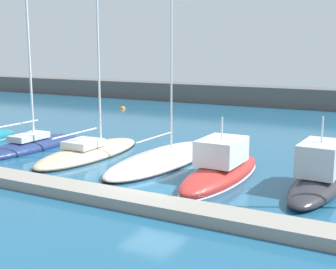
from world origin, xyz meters
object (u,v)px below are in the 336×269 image
(sailboat_ivory_fourth, at_px, (163,158))
(motorboat_charcoal_sixth, at_px, (321,175))
(sailboat_sand_third, at_px, (89,151))
(motorboat_red_fifth, at_px, (221,168))
(sailboat_navy_second, at_px, (31,144))
(mooring_buoy_orange, at_px, (123,109))

(sailboat_ivory_fourth, bearing_deg, motorboat_charcoal_sixth, -93.23)
(sailboat_sand_third, height_order, motorboat_red_fifth, sailboat_sand_third)
(sailboat_navy_second, distance_m, mooring_buoy_orange, 19.87)
(motorboat_red_fifth, height_order, motorboat_charcoal_sixth, motorboat_charcoal_sixth)
(sailboat_navy_second, height_order, sailboat_ivory_fourth, sailboat_ivory_fourth)
(motorboat_red_fifth, xyz_separation_m, motorboat_charcoal_sixth, (4.59, 0.67, 0.13))
(sailboat_navy_second, relative_size, mooring_buoy_orange, 29.75)
(motorboat_charcoal_sixth, distance_m, mooring_buoy_orange, 30.12)
(sailboat_navy_second, xyz_separation_m, mooring_buoy_orange, (-5.78, 19.01, -0.30))
(sailboat_navy_second, distance_m, sailboat_sand_third, 4.39)
(motorboat_charcoal_sixth, bearing_deg, sailboat_ivory_fourth, 86.35)
(motorboat_charcoal_sixth, bearing_deg, motorboat_red_fifth, 100.14)
(mooring_buoy_orange, bearing_deg, sailboat_ivory_fourth, -50.64)
(motorboat_red_fifth, distance_m, mooring_buoy_orange, 27.18)
(sailboat_sand_third, bearing_deg, sailboat_navy_second, 93.51)
(mooring_buoy_orange, bearing_deg, sailboat_navy_second, -73.08)
(motorboat_red_fifth, bearing_deg, sailboat_ivory_fourth, 70.37)
(motorboat_charcoal_sixth, relative_size, mooring_buoy_orange, 14.68)
(sailboat_navy_second, height_order, motorboat_charcoal_sixth, sailboat_navy_second)
(motorboat_red_fifth, bearing_deg, motorboat_charcoal_sixth, -81.14)
(sailboat_ivory_fourth, xyz_separation_m, mooring_buoy_orange, (-14.80, 18.04, -0.20))
(sailboat_ivory_fourth, distance_m, mooring_buoy_orange, 23.34)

